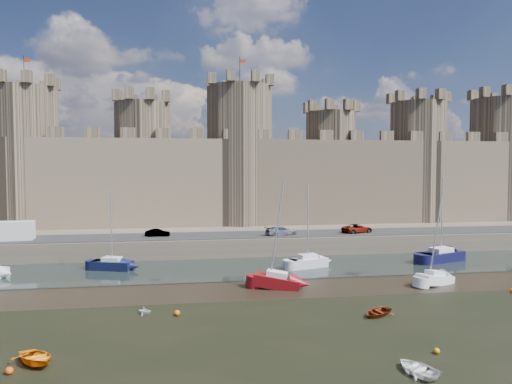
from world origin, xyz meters
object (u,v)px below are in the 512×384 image
van (9,231)px  sailboat_5 (435,278)px  car_2 (281,231)px  sailboat_2 (308,261)px  dinghy_0 (36,359)px  car_3 (357,229)px  car_1 (158,233)px  sailboat_3 (441,255)px  sailboat_4 (277,280)px  sailboat_1 (112,264)px

van → sailboat_5: size_ratio=0.63×
car_2 → van: size_ratio=0.79×
car_2 → sailboat_2: (1.21, -9.55, -2.35)m
dinghy_0 → car_3: bearing=8.9°
car_1 → sailboat_5: bearing=-121.9°
sailboat_2 → sailboat_3: (17.69, 1.06, 0.02)m
car_1 → sailboat_2: bearing=-117.9°
sailboat_2 → sailboat_4: size_ratio=0.95×
sailboat_4 → sailboat_5: 16.23m
car_2 → dinghy_0: 39.73m
sailboat_2 → dinghy_0: 32.96m
sailboat_5 → dinghy_0: sailboat_5 is taller
car_1 → van: (-18.62, -0.60, 0.71)m
sailboat_5 → car_2: bearing=99.8°
sailboat_4 → dinghy_0: sailboat_4 is taller
car_1 → dinghy_0: bearing=174.7°
car_2 → sailboat_2: 9.91m
sailboat_2 → dinghy_0: (-23.17, -23.44, -0.47)m
van → sailboat_2: (36.76, -10.28, -2.94)m
car_2 → sailboat_5: bearing=-159.5°
sailboat_2 → sailboat_3: size_ratio=0.92×
sailboat_1 → dinghy_0: sailboat_1 is taller
sailboat_2 → sailboat_5: size_ratio=1.11×
car_2 → car_3: size_ratio=0.98×
sailboat_4 → van: bearing=167.8°
sailboat_1 → sailboat_3: 40.48m
car_3 → sailboat_3: sailboat_3 is taller
sailboat_5 → dinghy_0: 36.82m
sailboat_4 → sailboat_3: bearing=40.7°
sailboat_1 → sailboat_4: (17.42, -10.54, 0.01)m
sailboat_3 → dinghy_0: bearing=-168.7°
car_1 → sailboat_1: bearing=155.0°
car_2 → sailboat_4: size_ratio=0.43×
car_1 → sailboat_2: size_ratio=0.33×
sailboat_3 → sailboat_1: bearing=158.8°
car_2 → sailboat_3: 20.84m
van → dinghy_0: van is taller
car_1 → sailboat_5: 35.42m
sailboat_2 → sailboat_5: bearing=-56.9°
car_1 → sailboat_2: sailboat_2 is taller
van → sailboat_1: bearing=-35.1°
sailboat_4 → sailboat_2: bearing=75.8°
sailboat_4 → sailboat_5: bearing=15.0°
van → sailboat_4: size_ratio=0.54×
van → dinghy_0: 36.51m
car_1 → sailboat_2: (18.14, -10.88, -2.23)m
car_2 → sailboat_2: bearing=175.2°
van → sailboat_2: sailboat_2 is taller
sailboat_3 → sailboat_4: size_ratio=1.03×
car_2 → van: (-35.55, 0.73, 0.59)m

